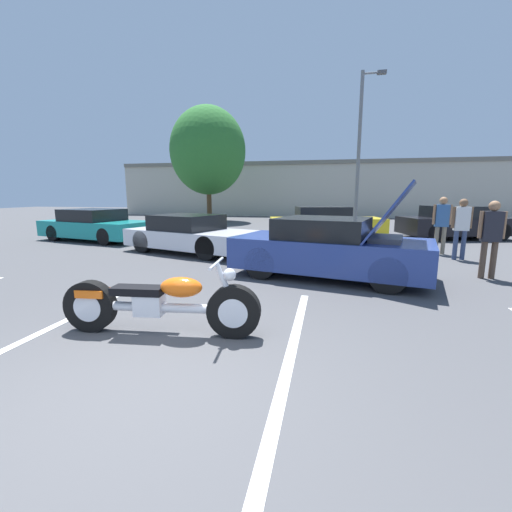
% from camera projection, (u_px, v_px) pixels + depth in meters
% --- Properties ---
extents(ground_plane, '(80.00, 80.00, 0.00)m').
position_uv_depth(ground_plane, '(138.00, 394.00, 3.13)').
color(ground_plane, '#474749').
extents(parking_stripe_middle, '(0.12, 4.93, 0.01)m').
position_uv_depth(parking_stripe_middle, '(36.00, 335.00, 4.43)').
color(parking_stripe_middle, white).
rests_on(parking_stripe_middle, ground).
extents(parking_stripe_back, '(0.12, 4.93, 0.01)m').
position_uv_depth(parking_stripe_back, '(289.00, 360.00, 3.76)').
color(parking_stripe_back, white).
rests_on(parking_stripe_back, ground).
extents(far_building, '(32.00, 4.20, 4.40)m').
position_uv_depth(far_building, '(310.00, 188.00, 28.89)').
color(far_building, '#B2AD9E').
rests_on(far_building, ground).
extents(light_pole, '(1.21, 0.28, 7.83)m').
position_uv_depth(light_pole, '(361.00, 145.00, 17.53)').
color(light_pole, slate).
rests_on(light_pole, ground).
extents(tree_background, '(4.90, 4.90, 7.39)m').
position_uv_depth(tree_background, '(208.00, 151.00, 22.25)').
color(tree_background, brown).
rests_on(tree_background, ground).
extents(motorcycle, '(2.61, 0.70, 0.98)m').
position_uv_depth(motorcycle, '(160.00, 304.00, 4.41)').
color(motorcycle, black).
rests_on(motorcycle, ground).
extents(show_car_hood_open, '(4.44, 2.76, 2.05)m').
position_uv_depth(show_car_hood_open, '(330.00, 248.00, 7.45)').
color(show_car_hood_open, navy).
rests_on(show_car_hood_open, ground).
extents(parked_car_left_row, '(4.71, 2.84, 1.22)m').
position_uv_depth(parked_car_left_row, '(96.00, 226.00, 13.46)').
color(parked_car_left_row, teal).
rests_on(parked_car_left_row, ground).
extents(parked_car_right_row, '(4.52, 2.95, 1.33)m').
position_uv_depth(parked_car_right_row, '(454.00, 223.00, 13.93)').
color(parked_car_right_row, black).
rests_on(parked_car_right_row, ground).
extents(parked_car_mid_right_row, '(4.86, 2.79, 1.29)m').
position_uv_depth(parked_car_mid_right_row, '(325.00, 223.00, 14.17)').
color(parked_car_mid_right_row, yellow).
rests_on(parked_car_mid_right_row, ground).
extents(parked_car_mid_left_row, '(4.48, 3.10, 1.17)m').
position_uv_depth(parked_car_mid_left_row, '(190.00, 234.00, 10.70)').
color(parked_car_mid_left_row, silver).
rests_on(parked_car_mid_left_row, ground).
extents(spectator_near_motorcycle, '(0.52, 0.22, 1.67)m').
position_uv_depth(spectator_near_motorcycle, '(491.00, 233.00, 7.24)').
color(spectator_near_motorcycle, brown).
rests_on(spectator_near_motorcycle, ground).
extents(spectator_by_show_car, '(0.52, 0.22, 1.68)m').
position_uv_depth(spectator_by_show_car, '(462.00, 224.00, 9.36)').
color(spectator_by_show_car, '#38476B').
rests_on(spectator_by_show_car, ground).
extents(spectator_midground, '(0.52, 0.23, 1.72)m').
position_uv_depth(spectator_midground, '(442.00, 220.00, 10.25)').
color(spectator_midground, gray).
rests_on(spectator_midground, ground).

